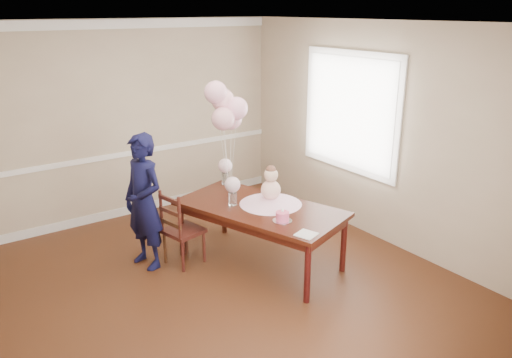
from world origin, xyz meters
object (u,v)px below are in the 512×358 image
object	(u,v)px
birthday_cake	(282,216)
woman	(144,202)
dining_table_top	(260,209)
dining_chair_seat	(184,231)

from	to	relation	value
birthday_cake	woman	world-z (taller)	woman
dining_table_top	dining_chair_seat	xyz separation A→B (m)	(-0.71, 0.52, -0.28)
dining_table_top	birthday_cake	size ratio (longest dim) A/B	13.33
dining_table_top	dining_chair_seat	bearing A→B (deg)	125.43
dining_chair_seat	woman	bearing A→B (deg)	139.05
woman	dining_table_top	bearing A→B (deg)	42.93
dining_table_top	woman	world-z (taller)	woman
birthday_cake	woman	bearing A→B (deg)	131.50
dining_chair_seat	woman	size ratio (longest dim) A/B	0.25
dining_table_top	birthday_cake	xyz separation A→B (m)	(-0.04, -0.46, 0.08)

